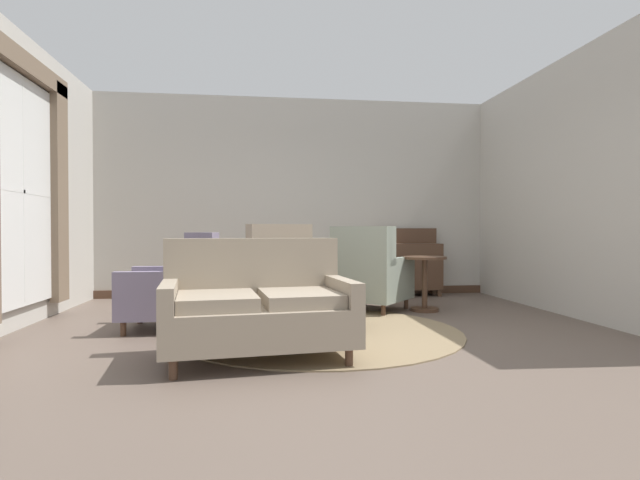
% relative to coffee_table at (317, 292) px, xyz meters
% --- Properties ---
extents(ground, '(8.82, 8.82, 0.00)m').
position_rel_coffee_table_xyz_m(ground, '(0.00, -0.43, -0.38)').
color(ground, brown).
extents(wall_back, '(6.22, 0.08, 3.05)m').
position_rel_coffee_table_xyz_m(wall_back, '(0.00, 2.72, 1.15)').
color(wall_back, '#BCB7AD').
rests_on(wall_back, ground).
extents(wall_left, '(0.08, 4.41, 3.05)m').
position_rel_coffee_table_xyz_m(wall_left, '(-3.03, 0.52, 1.15)').
color(wall_left, '#BCB7AD').
rests_on(wall_left, ground).
extents(wall_right, '(0.08, 4.41, 3.05)m').
position_rel_coffee_table_xyz_m(wall_right, '(3.03, 0.52, 1.15)').
color(wall_right, '#BCB7AD').
rests_on(wall_right, ground).
extents(baseboard_back, '(6.06, 0.03, 0.12)m').
position_rel_coffee_table_xyz_m(baseboard_back, '(0.00, 2.67, -0.32)').
color(baseboard_back, '#4C3323').
rests_on(baseboard_back, ground).
extents(area_rug, '(2.80, 2.80, 0.01)m').
position_rel_coffee_table_xyz_m(area_rug, '(0.00, -0.13, -0.37)').
color(area_rug, '#847051').
rests_on(area_rug, ground).
extents(window_with_curtains, '(0.12, 1.91, 2.61)m').
position_rel_coffee_table_xyz_m(window_with_curtains, '(-2.93, 0.41, 1.18)').
color(window_with_curtains, silver).
extents(coffee_table, '(0.86, 0.86, 0.46)m').
position_rel_coffee_table_xyz_m(coffee_table, '(0.00, 0.00, 0.00)').
color(coffee_table, '#4C3323').
rests_on(coffee_table, ground).
extents(porcelain_vase, '(0.15, 0.15, 0.32)m').
position_rel_coffee_table_xyz_m(porcelain_vase, '(-0.03, 0.00, 0.23)').
color(porcelain_vase, brown).
rests_on(porcelain_vase, coffee_table).
extents(settee, '(1.53, 1.03, 0.93)m').
position_rel_coffee_table_xyz_m(settee, '(-0.60, -1.07, 0.02)').
color(settee, gray).
rests_on(settee, ground).
extents(armchair_foreground_right, '(1.12, 1.13, 1.05)m').
position_rel_coffee_table_xyz_m(armchair_foreground_right, '(0.79, 1.06, 0.07)').
color(armchair_foreground_right, gray).
rests_on(armchair_foreground_right, ground).
extents(armchair_far_left, '(0.92, 0.82, 0.98)m').
position_rel_coffee_table_xyz_m(armchair_far_left, '(-1.39, 0.24, 0.03)').
color(armchair_far_left, slate).
rests_on(armchair_far_left, ground).
extents(armchair_beside_settee, '(0.96, 1.01, 1.08)m').
position_rel_coffee_table_xyz_m(armchair_beside_settee, '(-0.40, 1.13, 0.07)').
color(armchair_beside_settee, gray).
rests_on(armchair_beside_settee, ground).
extents(side_table, '(0.54, 0.54, 0.68)m').
position_rel_coffee_table_xyz_m(side_table, '(1.47, 0.98, 0.03)').
color(side_table, '#4C3323').
rests_on(side_table, ground).
extents(sideboard, '(1.06, 0.34, 1.04)m').
position_rel_coffee_table_xyz_m(sideboard, '(1.68, 2.43, 0.09)').
color(sideboard, '#4C3323').
rests_on(sideboard, ground).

